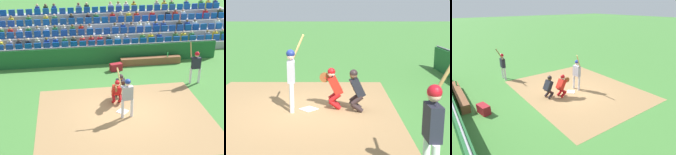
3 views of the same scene
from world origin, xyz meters
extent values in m
plane|color=#427C35|center=(0.00, 0.00, 0.00)|extent=(160.00, 160.00, 0.00)
cube|color=#9E774C|center=(0.00, 0.50, 0.00)|extent=(7.71, 6.36, 0.01)
cube|color=white|center=(0.00, 0.00, 0.02)|extent=(0.62, 0.62, 0.02)
cylinder|color=silver|center=(-0.32, 0.47, 0.44)|extent=(0.14, 0.14, 0.88)
cylinder|color=silver|center=(0.11, 0.52, 0.44)|extent=(0.14, 0.14, 0.88)
cube|color=#9B98A5|center=(-0.10, 0.49, 1.19)|extent=(0.48, 0.27, 0.62)
sphere|color=beige|center=(-0.10, 0.49, 1.65)|extent=(0.23, 0.23, 0.23)
sphere|color=navy|center=(-0.10, 0.49, 1.72)|extent=(0.25, 0.25, 0.25)
cylinder|color=#9B98A5|center=(-0.05, 0.47, 1.49)|extent=(0.48, 0.09, 0.14)
cylinder|color=#9B98A5|center=(0.13, 0.50, 1.49)|extent=(0.17, 0.13, 0.13)
cylinder|color=tan|center=(0.24, 0.31, 1.88)|extent=(0.18, 0.41, 0.76)
sphere|color=black|center=(0.19, 0.48, 1.51)|extent=(0.06, 0.06, 0.06)
cylinder|color=#AB1214|center=(-0.02, -0.79, 0.15)|extent=(0.16, 0.39, 0.34)
cylinder|color=#AB1214|center=(-0.02, -0.79, 0.37)|extent=(0.16, 0.39, 0.33)
cylinder|color=#AB1214|center=(0.29, -0.77, 0.15)|extent=(0.16, 0.39, 0.34)
cylinder|color=#AB1214|center=(0.29, -0.77, 0.37)|extent=(0.16, 0.39, 0.33)
cube|color=red|center=(0.14, -0.81, 0.73)|extent=(0.45, 0.48, 0.60)
cube|color=#AB1214|center=(0.13, -0.69, 0.73)|extent=(0.39, 0.27, 0.44)
sphere|color=beige|center=(0.13, -0.69, 1.08)|extent=(0.22, 0.22, 0.22)
cube|color=black|center=(0.13, -0.69, 1.08)|extent=(0.21, 0.13, 0.20)
sphere|color=#AB1214|center=(0.13, -0.69, 1.14)|extent=(0.24, 0.24, 0.24)
cylinder|color=brown|center=(0.24, -0.47, 0.95)|extent=(0.09, 0.30, 0.30)
cylinder|color=red|center=(0.28, -0.65, 0.88)|extent=(0.18, 0.40, 0.22)
cylinder|color=#2B1F20|center=(-0.31, -1.44, 0.15)|extent=(0.17, 0.39, 0.34)
cylinder|color=#2B1F20|center=(-0.31, -1.44, 0.37)|extent=(0.17, 0.39, 0.33)
cylinder|color=#2B1F20|center=(0.01, -1.41, 0.15)|extent=(0.17, 0.39, 0.34)
cylinder|color=#2B1F20|center=(0.01, -1.41, 0.37)|extent=(0.17, 0.39, 0.33)
cube|color=black|center=(-0.15, -1.46, 0.73)|extent=(0.46, 0.49, 0.60)
cube|color=#2B1F20|center=(-0.16, -1.34, 0.73)|extent=(0.40, 0.28, 0.44)
sphere|color=brown|center=(-0.16, -1.34, 1.09)|extent=(0.22, 0.22, 0.22)
cube|color=black|center=(-0.16, -1.34, 1.09)|extent=(0.21, 0.14, 0.20)
sphere|color=#2B1F20|center=(-0.16, -1.34, 1.15)|extent=(0.24, 0.24, 0.24)
cube|color=#1A5728|center=(0.00, -6.02, 0.56)|extent=(14.31, 0.24, 1.12)
cylinder|color=gray|center=(0.00, -6.02, 1.16)|extent=(14.31, 0.07, 0.07)
cube|color=brown|center=(-2.80, -5.47, 0.22)|extent=(3.73, 0.40, 0.44)
cylinder|color=green|center=(-3.84, -5.39, 0.58)|extent=(0.07, 0.07, 0.28)
cube|color=maroon|center=(-0.52, -4.79, 0.22)|extent=(0.76, 0.51, 0.44)
cylinder|color=silver|center=(-4.64, -2.42, 0.43)|extent=(0.13, 0.13, 0.85)
cylinder|color=silver|center=(-4.16, -2.42, 0.43)|extent=(0.13, 0.13, 0.85)
cube|color=#20202D|center=(-4.40, -2.42, 1.15)|extent=(0.46, 0.22, 0.60)
sphere|color=#D9A28A|center=(-4.40, -2.42, 1.60)|extent=(0.22, 0.22, 0.22)
sphere|color=red|center=(-4.40, -2.42, 1.66)|extent=(0.25, 0.25, 0.25)
cylinder|color=#20202D|center=(-4.35, -2.44, 1.44)|extent=(0.49, 0.14, 0.14)
cylinder|color=#20202D|center=(-4.16, -2.44, 1.44)|extent=(0.18, 0.15, 0.13)
cylinder|color=#B0874A|center=(-4.13, -2.65, 1.83)|extent=(0.11, 0.42, 0.76)
sphere|color=black|center=(-4.11, -2.47, 1.46)|extent=(0.06, 0.06, 0.06)
cube|color=#959799|center=(0.00, -7.96, 0.26)|extent=(19.84, 0.98, 0.52)
cube|color=#0F4BA3|center=(-8.72, -7.81, 0.73)|extent=(0.44, 0.10, 0.42)
cube|color=#246D37|center=(-8.72, -8.06, 0.78)|extent=(0.32, 0.22, 0.52)
sphere|color=tan|center=(-8.72, -8.06, 1.14)|extent=(0.19, 0.19, 0.19)
cube|color=#1746A5|center=(-8.14, -7.81, 0.73)|extent=(0.44, 0.10, 0.42)
cube|color=gold|center=(-8.14, -8.06, 0.78)|extent=(0.32, 0.22, 0.52)
sphere|color=tan|center=(-8.14, -8.06, 1.14)|extent=(0.19, 0.19, 0.19)
cube|color=#104DA3|center=(-7.56, -7.81, 0.73)|extent=(0.44, 0.10, 0.42)
cube|color=gray|center=(-7.56, -8.06, 0.78)|extent=(0.32, 0.22, 0.52)
sphere|color=#A17C4D|center=(-7.56, -8.06, 1.14)|extent=(0.19, 0.19, 0.19)
cube|color=#1C47A3|center=(-6.98, -7.81, 0.73)|extent=(0.44, 0.10, 0.42)
cube|color=#174E9D|center=(-6.40, -7.81, 0.73)|extent=(0.44, 0.10, 0.42)
cube|color=#2D6C3B|center=(-6.40, -8.06, 0.78)|extent=(0.32, 0.22, 0.52)
sphere|color=beige|center=(-6.40, -8.06, 1.14)|extent=(0.19, 0.19, 0.19)
cube|color=#0E479B|center=(-5.82, -7.81, 0.73)|extent=(0.44, 0.10, 0.42)
cube|color=gold|center=(-5.82, -8.06, 0.78)|extent=(0.32, 0.22, 0.52)
sphere|color=tan|center=(-5.82, -8.06, 1.14)|extent=(0.19, 0.19, 0.19)
cube|color=#1546A6|center=(-5.23, -7.81, 0.73)|extent=(0.44, 0.10, 0.42)
cube|color=#367035|center=(-5.23, -8.06, 0.78)|extent=(0.32, 0.22, 0.52)
sphere|color=brown|center=(-5.23, -8.06, 1.14)|extent=(0.19, 0.19, 0.19)
cube|color=#12479E|center=(-4.65, -7.81, 0.73)|extent=(0.44, 0.10, 0.42)
cube|color=#144C9F|center=(-4.07, -7.81, 0.73)|extent=(0.44, 0.10, 0.42)
cube|color=navy|center=(-4.07, -8.06, 0.78)|extent=(0.32, 0.22, 0.52)
sphere|color=#A47F5A|center=(-4.07, -8.06, 1.14)|extent=(0.19, 0.19, 0.19)
cube|color=#0F469C|center=(-3.49, -7.81, 0.73)|extent=(0.44, 0.10, 0.42)
cube|color=gold|center=(-3.49, -8.06, 0.78)|extent=(0.32, 0.22, 0.52)
sphere|color=tan|center=(-3.49, -8.06, 1.14)|extent=(0.19, 0.19, 0.19)
cube|color=#0D46A0|center=(-2.91, -7.81, 0.73)|extent=(0.44, 0.10, 0.42)
cube|color=#327B35|center=(-2.91, -8.06, 0.78)|extent=(0.32, 0.22, 0.52)
sphere|color=#D6B17A|center=(-2.91, -8.06, 1.14)|extent=(0.19, 0.19, 0.19)
cube|color=#1448A1|center=(-2.33, -7.81, 0.73)|extent=(0.44, 0.10, 0.42)
cube|color=#1242A2|center=(-1.74, -7.81, 0.73)|extent=(0.44, 0.10, 0.42)
cube|color=gray|center=(-1.74, -8.06, 0.78)|extent=(0.32, 0.22, 0.52)
sphere|color=#A1745D|center=(-1.74, -8.06, 1.14)|extent=(0.19, 0.19, 0.19)
cube|color=#0F4AA5|center=(-1.16, -7.81, 0.73)|extent=(0.44, 0.10, 0.42)
cube|color=white|center=(-1.16, -8.06, 0.78)|extent=(0.32, 0.22, 0.52)
sphere|color=beige|center=(-1.16, -8.06, 1.14)|extent=(0.19, 0.19, 0.19)
cube|color=#1149A1|center=(-0.58, -7.81, 0.73)|extent=(0.44, 0.10, 0.42)
cube|color=#252D2E|center=(-0.58, -8.06, 0.78)|extent=(0.32, 0.22, 0.52)
sphere|color=beige|center=(-0.58, -8.06, 1.14)|extent=(0.19, 0.19, 0.19)
cube|color=#154CA8|center=(0.00, -7.81, 0.73)|extent=(0.44, 0.10, 0.42)
cube|color=red|center=(0.00, -8.06, 0.78)|extent=(0.32, 0.22, 0.52)
sphere|color=#D6B282|center=(0.00, -8.06, 1.14)|extent=(0.19, 0.19, 0.19)
cube|color=#19469F|center=(0.58, -7.81, 0.73)|extent=(0.44, 0.10, 0.42)
cube|color=red|center=(0.58, -8.06, 0.78)|extent=(0.32, 0.22, 0.52)
sphere|color=brown|center=(0.58, -8.06, 1.14)|extent=(0.19, 0.19, 0.19)
cube|color=#104C9F|center=(1.16, -7.81, 0.73)|extent=(0.44, 0.10, 0.42)
cube|color=red|center=(1.16, -8.06, 0.78)|extent=(0.32, 0.22, 0.52)
sphere|color=beige|center=(1.16, -8.06, 1.14)|extent=(0.19, 0.19, 0.19)
cube|color=#0F4EA8|center=(1.74, -7.81, 0.73)|extent=(0.44, 0.10, 0.42)
cube|color=#252B22|center=(1.74, -8.06, 0.78)|extent=(0.32, 0.22, 0.52)
sphere|color=tan|center=(1.74, -8.06, 1.14)|extent=(0.19, 0.19, 0.19)
cube|color=#1A4AA6|center=(2.33, -7.81, 0.73)|extent=(0.44, 0.10, 0.42)
cube|color=#236E3E|center=(2.33, -8.06, 0.78)|extent=(0.32, 0.22, 0.52)
sphere|color=#A07B57|center=(2.33, -8.06, 1.14)|extent=(0.19, 0.19, 0.19)
cube|color=#0E43A3|center=(2.91, -7.81, 0.73)|extent=(0.44, 0.10, 0.42)
cube|color=navy|center=(2.91, -8.06, 0.78)|extent=(0.32, 0.22, 0.52)
sphere|color=beige|center=(2.91, -8.06, 1.14)|extent=(0.19, 0.19, 0.19)
cube|color=#1C419E|center=(3.49, -7.81, 0.73)|extent=(0.44, 0.10, 0.42)
cube|color=#203B95|center=(3.49, -8.06, 0.78)|extent=(0.32, 0.22, 0.52)
sphere|color=brown|center=(3.49, -8.06, 1.14)|extent=(0.19, 0.19, 0.19)
cube|color=#1042A0|center=(4.07, -7.81, 0.73)|extent=(0.44, 0.10, 0.42)
cube|color=gray|center=(4.07, -8.06, 0.78)|extent=(0.32, 0.22, 0.52)
sphere|color=beige|center=(4.07, -8.06, 1.14)|extent=(0.19, 0.19, 0.19)
cube|color=#0F4E9E|center=(4.65, -7.81, 0.73)|extent=(0.44, 0.10, 0.42)
cube|color=#1D212D|center=(4.65, -8.06, 0.78)|extent=(0.32, 0.22, 0.52)
sphere|color=beige|center=(4.65, -8.06, 1.14)|extent=(0.19, 0.19, 0.19)
cube|color=#0F44A4|center=(5.23, -7.81, 0.73)|extent=(0.44, 0.10, 0.42)
cube|color=#29272A|center=(5.23, -8.06, 0.78)|extent=(0.32, 0.22, 0.52)
sphere|color=brown|center=(5.23, -8.06, 1.14)|extent=(0.19, 0.19, 0.19)
cube|color=#1C41A3|center=(5.82, -7.81, 0.73)|extent=(0.44, 0.10, 0.42)
cube|color=gray|center=(5.82, -8.06, 0.78)|extent=(0.32, 0.22, 0.52)
sphere|color=beige|center=(5.82, -8.06, 1.14)|extent=(0.19, 0.19, 0.19)
cube|color=#1A46AA|center=(6.40, -7.81, 0.73)|extent=(0.44, 0.10, 0.42)
cube|color=gold|center=(6.40, -8.06, 0.78)|extent=(0.32, 0.22, 0.52)
sphere|color=beige|center=(6.40, -8.06, 1.14)|extent=(0.19, 0.19, 0.19)
cube|color=#959799|center=(0.00, -8.93, 0.52)|extent=(19.84, 0.98, 1.05)
cube|color=#144EAA|center=(-8.72, -8.79, 1.26)|extent=(0.44, 0.10, 0.42)
cube|color=silver|center=(-8.72, -9.03, 1.31)|extent=(0.32, 0.22, 0.52)
sphere|color=#CAAB8B|center=(-8.72, -9.03, 1.67)|extent=(0.19, 0.19, 0.19)
cube|color=#1C44A0|center=(-8.14, -8.79, 1.26)|extent=(0.44, 0.10, 0.42)
cube|color=#124D9D|center=(-7.56, -8.79, 1.26)|extent=(0.44, 0.10, 0.42)
cube|color=#0F409C|center=(-6.98, -8.79, 1.26)|extent=(0.44, 0.10, 0.42)
cube|color=white|center=(-6.98, -9.03, 1.31)|extent=(0.32, 0.22, 0.52)
sphere|color=brown|center=(-6.98, -9.03, 1.67)|extent=(0.19, 0.19, 0.19)
cube|color=#0E4EA2|center=(-6.40, -8.79, 1.26)|extent=(0.44, 0.10, 0.42)
cube|color=#253E95|center=(-6.40, -9.03, 1.31)|extent=(0.32, 0.22, 0.52)
sphere|color=brown|center=(-6.40, -9.03, 1.67)|extent=(0.19, 0.19, 0.19)
cube|color=#1847A9|center=(-5.82, -8.79, 1.26)|extent=(0.44, 0.10, 0.42)
cube|color=#2E2E23|center=(-5.82, -9.03, 1.31)|extent=(0.32, 0.22, 0.52)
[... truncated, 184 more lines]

